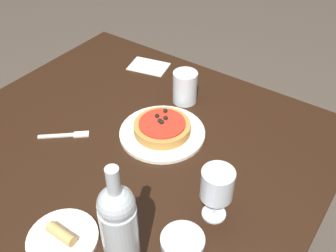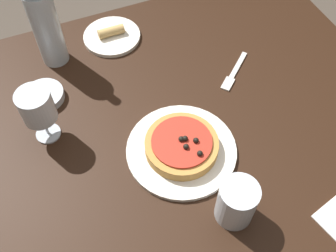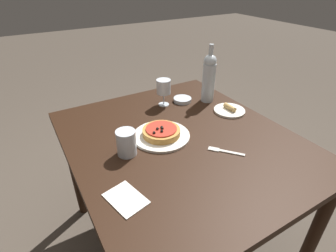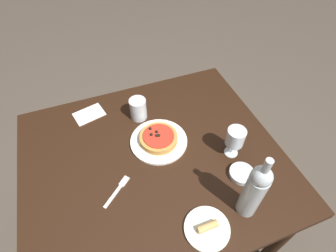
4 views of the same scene
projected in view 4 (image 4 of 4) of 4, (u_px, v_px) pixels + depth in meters
ground_plane at (158, 221)px, 1.78m from camera, size 14.00×14.00×0.00m
dining_table at (154, 169)px, 1.28m from camera, size 1.17×1.02×0.77m
dinner_plate at (159, 141)px, 1.26m from camera, size 0.27×0.27×0.01m
pizza at (159, 138)px, 1.25m from camera, size 0.18×0.18×0.05m
wine_glass at (235, 138)px, 1.14m from camera, size 0.08×0.08×0.16m
wine_bottle at (254, 190)px, 0.93m from camera, size 0.08×0.08×0.34m
water_cup at (138, 109)px, 1.34m from camera, size 0.09×0.09×0.12m
side_bowl at (242, 174)px, 1.14m from camera, size 0.11×0.11×0.02m
fork at (118, 190)px, 1.10m from camera, size 0.14×0.12×0.00m
side_plate at (207, 228)px, 0.99m from camera, size 0.17×0.17×0.04m
paper_napkin at (89, 114)px, 1.39m from camera, size 0.17×0.14×0.00m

